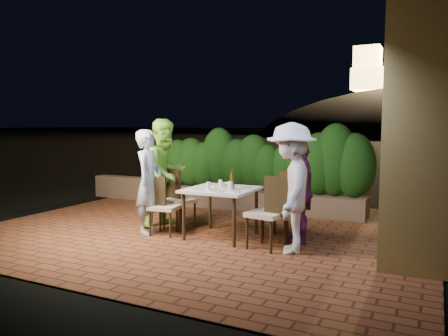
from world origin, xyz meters
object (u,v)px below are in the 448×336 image
Objects in this scene: chair_left_front at (165,206)px; diner_green at (166,173)px; diner_purple at (301,192)px; dining_table at (221,213)px; beer_bottle at (232,179)px; bowl at (227,184)px; diner_blue at (149,182)px; chair_right_back at (281,205)px; diner_white at (291,188)px; chair_left_back at (179,199)px; parapet_lamp at (152,175)px; chair_right_front at (266,212)px.

chair_left_front is 0.75m from diner_green.
dining_table is at bearing -94.94° from diner_purple.
beer_bottle is 1.36m from diner_green.
diner_blue reaches higher than bowl.
diner_purple reaches higher than chair_left_front.
diner_white is (0.33, -0.58, 0.35)m from chair_right_back.
chair_left_back is 0.65× the size of diner_purple.
beer_bottle is 1.03m from diner_purple.
diner_purple is at bearing -176.08° from chair_right_back.
diner_purple reaches higher than dining_table.
dining_table is 1.24m from diner_purple.
parapet_lamp is (-3.00, 2.16, -0.33)m from beer_bottle.
diner_blue reaches higher than chair_right_back.
beer_bottle is 0.28× the size of chair_right_back.
chair_left_front is 0.87× the size of chair_right_back.
chair_left_front reaches higher than bowl.
diner_blue is at bearing 22.72° from chair_right_back.
diner_purple is at bearing 22.07° from chair_left_back.
diner_white is (1.02, -0.32, -0.03)m from beer_bottle.
chair_left_front is 1.79m from chair_right_back.
chair_right_front is (0.66, -0.29, -0.39)m from beer_bottle.
dining_table is 1.31m from diner_green.
chair_left_back is 2.17m from diner_white.
diner_purple is at bearing -2.41° from bowl.
diner_blue reaches higher than beer_bottle.
diner_green is 1.04× the size of diner_white.
parapet_lamp is at bearing -133.56° from diner_purple.
diner_white is (2.32, -0.01, 0.05)m from diner_blue.
diner_purple is (2.33, 0.00, -0.16)m from diner_green.
diner_blue is at bearing -94.43° from diner_purple.
diner_blue is at bearing 179.47° from chair_left_front.
diner_green is at bearing -107.79° from diner_purple.
diner_green is 12.89× the size of parapet_lamp.
bowl is 1.22m from diner_blue.
diner_white is 1.17× the size of diner_purple.
diner_green reaches higher than chair_left_front.
chair_left_front is 6.46× the size of parapet_lamp.
dining_table is 0.98× the size of chair_right_front.
beer_bottle is 1.15m from chair_left_back.
dining_table is at bearing -37.65° from parapet_lamp.
diner_green is (-1.34, 0.23, 0.01)m from beer_bottle.
chair_right_back is (1.74, 0.07, 0.03)m from chair_left_back.
diner_purple is (-0.03, 0.56, -0.13)m from diner_white.
diner_blue is 0.91× the size of diner_green.
dining_table is 1.03× the size of chair_left_back.
chair_left_back is (-0.03, 0.46, 0.03)m from chair_left_front.
bowl is 0.12× the size of diner_purple.
dining_table is 0.89m from chair_left_front.
bowl is at bearing 27.85° from chair_left_back.
dining_table is 0.96× the size of chair_right_back.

